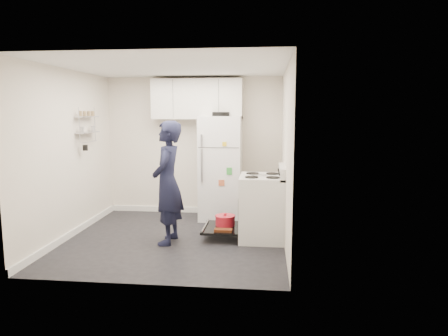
# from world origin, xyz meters

# --- Properties ---
(room) EXTENTS (3.21, 3.21, 2.51)m
(room) POSITION_xyz_m (-0.03, 0.03, 1.21)
(room) COLOR black
(room) RESTS_ON ground
(electric_range) EXTENTS (0.66, 0.76, 1.10)m
(electric_range) POSITION_xyz_m (1.26, 0.15, 0.47)
(electric_range) COLOR silver
(electric_range) RESTS_ON ground
(open_oven_door) EXTENTS (0.55, 0.70, 0.23)m
(open_oven_door) POSITION_xyz_m (0.70, 0.19, 0.19)
(open_oven_door) COLOR black
(open_oven_door) RESTS_ON ground
(refrigerator) EXTENTS (0.72, 0.74, 1.87)m
(refrigerator) POSITION_xyz_m (0.54, 1.25, 0.91)
(refrigerator) COLOR white
(refrigerator) RESTS_ON ground
(upper_cabinets) EXTENTS (1.60, 0.33, 0.70)m
(upper_cabinets) POSITION_xyz_m (0.10, 1.43, 2.10)
(upper_cabinets) COLOR silver
(upper_cabinets) RESTS_ON room
(wall_shelf_rack) EXTENTS (0.14, 0.60, 0.61)m
(wall_shelf_rack) POSITION_xyz_m (-1.52, 0.49, 1.68)
(wall_shelf_rack) COLOR #B2B2B7
(wall_shelf_rack) RESTS_ON room
(person) EXTENTS (0.43, 0.65, 1.75)m
(person) POSITION_xyz_m (-0.06, -0.17, 0.88)
(person) COLOR black
(person) RESTS_ON ground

